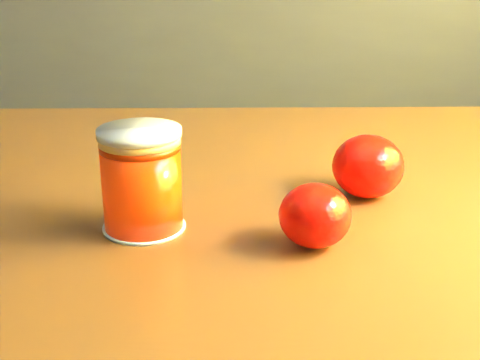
{
  "coord_description": "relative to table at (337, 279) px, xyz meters",
  "views": [
    {
      "loc": [
        0.93,
        -0.55,
        1.03
      ],
      "look_at": [
        0.88,
        0.01,
        0.82
      ],
      "focal_mm": 50.0,
      "sensor_mm": 36.0,
      "label": 1
    }
  ],
  "objects": [
    {
      "name": "orange_back",
      "position": [
        0.02,
        0.0,
        0.13
      ],
      "size": [
        0.09,
        0.09,
        0.06
      ],
      "primitive_type": "ellipsoid",
      "rotation": [
        0.0,
        0.0,
        0.28
      ],
      "color": "#FF1305",
      "rests_on": "table"
    },
    {
      "name": "juice_glass",
      "position": [
        -0.19,
        -0.1,
        0.15
      ],
      "size": [
        0.07,
        0.07,
        0.09
      ],
      "rotation": [
        0.0,
        0.0,
        0.01
      ],
      "color": "#FF3005",
      "rests_on": "table"
    },
    {
      "name": "orange_front",
      "position": [
        -0.03,
        -0.12,
        0.13
      ],
      "size": [
        0.07,
        0.07,
        0.06
      ],
      "primitive_type": "ellipsoid",
      "rotation": [
        0.0,
        0.0,
        0.07
      ],
      "color": "#FF1305",
      "rests_on": "table"
    },
    {
      "name": "table",
      "position": [
        0.0,
        0.0,
        0.0
      ],
      "size": [
        1.1,
        0.83,
        0.77
      ],
      "rotation": [
        0.0,
        0.0,
        0.11
      ],
      "color": "brown",
      "rests_on": "ground"
    },
    {
      "name": "kitchen_counter",
      "position": [
        -0.98,
        1.36,
        -0.22
      ],
      "size": [
        3.15,
        0.6,
        0.9
      ],
      "primitive_type": "cube",
      "color": "#444448",
      "rests_on": "ground"
    }
  ]
}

